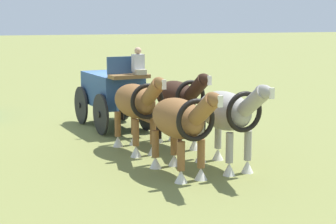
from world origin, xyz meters
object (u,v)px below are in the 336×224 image
at_px(draft_horse_rear_near, 178,99).
at_px(show_wagon, 114,92).
at_px(draft_horse_rear_off, 137,103).
at_px(draft_horse_lead_near, 227,114).
at_px(draft_horse_lead_off, 180,121).

bearing_deg(draft_horse_rear_near, show_wagon, -164.39).
distance_m(draft_horse_rear_off, draft_horse_lead_near, 2.90).
height_order(draft_horse_rear_near, draft_horse_lead_off, draft_horse_rear_near).
bearing_deg(draft_horse_lead_off, draft_horse_rear_off, -174.80).
distance_m(show_wagon, draft_horse_rear_off, 3.57).
distance_m(draft_horse_rear_near, draft_horse_lead_off, 2.90).
relative_size(draft_horse_lead_near, draft_horse_lead_off, 1.00).
height_order(show_wagon, draft_horse_lead_off, show_wagon).
xyz_separation_m(show_wagon, draft_horse_rear_off, (3.55, -0.33, 0.12)).
relative_size(draft_horse_rear_off, draft_horse_lead_off, 0.99).
distance_m(draft_horse_rear_near, draft_horse_lead_near, 2.59).
bearing_deg(draft_horse_lead_near, show_wagon, -168.77).
bearing_deg(draft_horse_lead_off, draft_horse_rear_near, 158.57).
bearing_deg(draft_horse_lead_off, draft_horse_lead_near, 95.27).
bearing_deg(draft_horse_lead_near, draft_horse_rear_off, -148.21).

